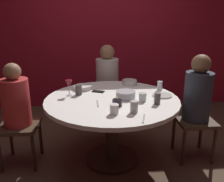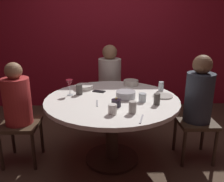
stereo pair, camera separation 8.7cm
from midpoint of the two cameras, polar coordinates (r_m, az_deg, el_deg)
The scene contains 21 objects.
ground_plane at distance 2.84m, azimuth 0.91°, elevation -15.96°, with size 8.00×8.00×0.00m, color #4C3828.
back_wall at distance 4.20m, azimuth -0.23°, elevation 13.79°, with size 6.00×0.10×2.60m, color maroon.
dining_table at distance 2.57m, azimuth 0.97°, elevation -4.72°, with size 1.42×1.42×0.74m.
seated_diner_left at distance 2.67m, azimuth -20.90°, elevation -2.72°, with size 0.40×0.40×1.13m.
seated_diner_back at distance 3.45m, azimuth 0.19°, elevation 3.52°, with size 0.40×0.40×1.19m.
seated_diner_right at distance 2.73m, azimuth 20.97°, elevation -1.49°, with size 0.40×0.40×1.19m.
candle_holder at distance 2.28m, azimuth 2.12°, elevation -2.88°, with size 0.09×0.09×0.09m.
wine_glass at distance 2.61m, azimuth -9.23°, elevation 1.71°, with size 0.08×0.08×0.18m.
dinner_plate at distance 2.63m, azimuth 13.05°, elevation -1.16°, with size 0.21×0.21×0.01m, color #B2ADA3.
cell_phone at distance 2.73m, azimuth -2.23°, elevation -0.08°, with size 0.07×0.14×0.01m, color black.
bowl_serving_large at distance 2.51m, azimuth 4.30°, elevation -0.93°, with size 0.21×0.21×0.07m, color #B7B7BC.
bowl_salad_center at distance 3.01m, azimuth 5.40°, elevation 2.04°, with size 0.19×0.19×0.06m, color beige.
bowl_small_white at distance 2.85m, azimuth -5.85°, elevation 0.96°, with size 0.22×0.22×0.05m, color silver.
cup_near_candle at distance 2.13m, azimuth 6.12°, elevation -3.88°, with size 0.07×0.07×0.11m, color #B2ADA3.
cup_by_left_diner at distance 2.10m, azimuth 1.30°, elevation -4.39°, with size 0.08×0.08×0.09m, color silver.
cup_by_right_diner at distance 2.83m, azimuth 12.56°, elevation 1.12°, with size 0.06×0.06×0.11m, color silver.
cup_center_front at distance 2.37m, azimuth 11.77°, elevation -1.93°, with size 0.06×0.06×0.11m, color #4C4742.
cup_far_edge at distance 2.43m, azimuth 8.34°, elevation -1.56°, with size 0.08×0.08×0.09m, color silver.
cup_beside_wine at distance 2.64m, azimuth -6.96°, elevation 0.37°, with size 0.07×0.07×0.11m, color #4C4742.
fork_near_plate at distance 2.37m, azimuth -2.53°, elevation -2.95°, with size 0.02×0.18×0.01m, color #B7B7BC.
knife_near_plate at distance 2.03m, azimuth 8.34°, elevation -6.66°, with size 0.02×0.18×0.01m, color #B7B7BC.
Camera 2 is at (-0.08, -2.38, 1.56)m, focal length 38.09 mm.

